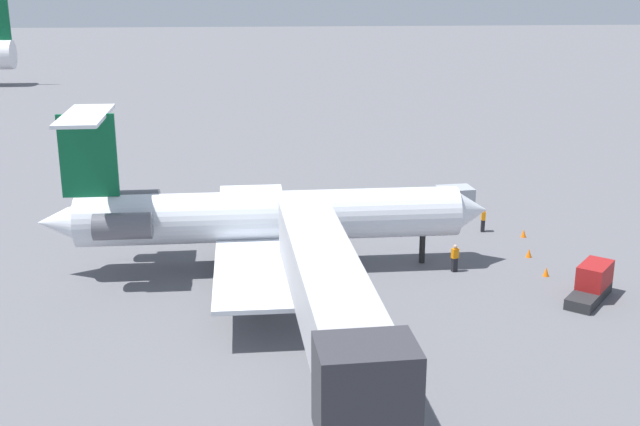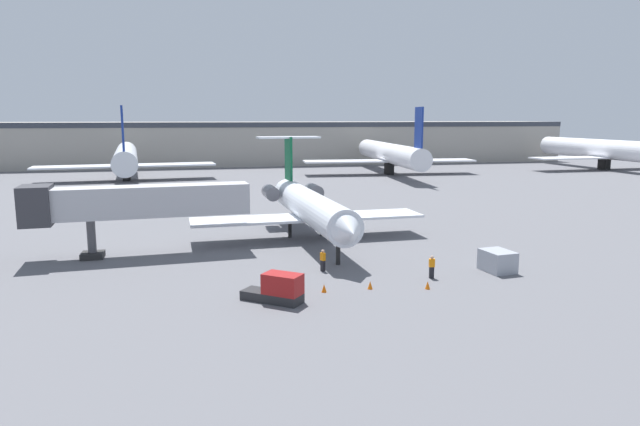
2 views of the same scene
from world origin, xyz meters
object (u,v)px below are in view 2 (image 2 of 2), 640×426
ground_crew_loader (323,260)px  traffic_cone_mid (428,285)px  traffic_cone_far (370,285)px  parked_airliner_east_mid (606,150)px  jet_bridge (126,203)px  baggage_tug_lead (278,289)px  parked_airliner_west_mid (126,158)px  parked_airliner_centre (390,154)px  cargo_container_uld (497,261)px  ground_crew_marshaller (432,267)px  traffic_cone_near (324,288)px  regional_jet (309,205)px

ground_crew_loader → traffic_cone_mid: size_ratio=3.07×
traffic_cone_far → parked_airliner_east_mid: 109.15m
jet_bridge → traffic_cone_mid: (20.88, -14.65, -4.28)m
jet_bridge → baggage_tug_lead: (10.45, -15.12, -3.71)m
parked_airliner_west_mid → parked_airliner_centre: (51.70, 0.33, -0.03)m
cargo_container_uld → parked_airliner_east_mid: parked_airliner_east_mid is taller
ground_crew_marshaller → ground_crew_loader: size_ratio=1.00×
cargo_container_uld → traffic_cone_near: size_ratio=4.97×
traffic_cone_near → traffic_cone_mid: bearing=-7.2°
baggage_tug_lead → traffic_cone_mid: 10.45m
jet_bridge → regional_jet: bearing=10.6°
traffic_cone_near → traffic_cone_mid: (7.08, -0.90, 0.00)m
jet_bridge → ground_crew_loader: size_ratio=10.91×
cargo_container_uld → ground_crew_marshaller: bearing=-173.6°
baggage_tug_lead → traffic_cone_far: baggage_tug_lead is taller
traffic_cone_near → parked_airliner_west_mid: size_ratio=0.01×
regional_jet → parked_airliner_centre: bearing=63.3°
ground_crew_loader → baggage_tug_lead: bearing=-124.4°
traffic_cone_near → jet_bridge: bearing=135.1°
jet_bridge → traffic_cone_far: size_ratio=33.53×
traffic_cone_far → parked_airliner_east_mid: parked_airliner_east_mid is taller
ground_crew_loader → traffic_cone_far: ground_crew_loader is taller
jet_bridge → ground_crew_marshaller: size_ratio=10.91×
jet_bridge → parked_airliner_centre: parked_airliner_centre is taller
traffic_cone_near → traffic_cone_far: (3.24, -0.02, 0.00)m
regional_jet → cargo_container_uld: 18.86m
ground_crew_marshaller → traffic_cone_near: bearing=-169.7°
parked_airliner_west_mid → traffic_cone_far: bearing=-72.9°
ground_crew_marshaller → baggage_tug_lead: bearing=-166.2°
regional_jet → traffic_cone_far: size_ratio=48.48×
jet_bridge → parked_airliner_east_mid: parked_airliner_east_mid is taller
regional_jet → cargo_container_uld: (11.62, -14.65, -2.51)m
parked_airliner_west_mid → baggage_tug_lead: bearing=-77.9°
regional_jet → ground_crew_marshaller: 16.58m
parked_airliner_west_mid → parked_airliner_centre: 51.70m
traffic_cone_mid → parked_airliner_west_mid: 80.62m
traffic_cone_near → traffic_cone_mid: same height
jet_bridge → traffic_cone_near: bearing=-44.9°
ground_crew_marshaller → traffic_cone_far: bearing=-163.4°
jet_bridge → parked_airliner_east_mid: bearing=32.2°
parked_airliner_centre → traffic_cone_near: bearing=-113.0°
traffic_cone_far → jet_bridge: bearing=141.1°
regional_jet → baggage_tug_lead: 19.26m
parked_airliner_centre → baggage_tug_lead: bearing=-114.7°
traffic_cone_mid → traffic_cone_far: bearing=167.1°
regional_jet → parked_airliner_east_mid: size_ratio=0.64×
regional_jet → traffic_cone_far: bearing=-87.5°
ground_crew_loader → parked_airliner_east_mid: parked_airliner_east_mid is taller
ground_crew_marshaller → traffic_cone_near: ground_crew_marshaller is taller
regional_jet → traffic_cone_far: 17.12m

